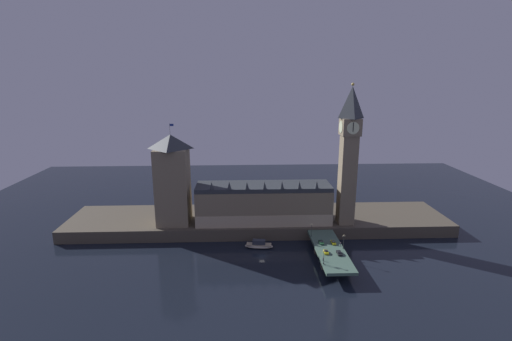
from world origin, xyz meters
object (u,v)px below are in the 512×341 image
(car_northbound_lead, at_px, (321,242))
(clock_tower, at_px, (349,152))
(car_southbound_lead, at_px, (339,253))
(victoria_tower, at_px, (173,179))
(car_southbound_trail, at_px, (333,242))
(pedestrian_near_rail, at_px, (323,259))
(pedestrian_mid_walk, at_px, (341,244))
(car_northbound_trail, at_px, (326,252))
(street_lamp_far, at_px, (312,228))
(boat_upstream, at_px, (259,245))
(street_lamp_near, at_px, (324,255))
(street_lamp_mid, at_px, (344,240))

(car_northbound_lead, bearing_deg, clock_tower, 53.02)
(car_southbound_lead, bearing_deg, victoria_tower, 153.82)
(car_southbound_trail, bearing_deg, car_southbound_lead, -90.00)
(pedestrian_near_rail, distance_m, pedestrian_mid_walk, 19.60)
(car_northbound_trail, xyz_separation_m, street_lamp_far, (-3.40, 19.23, 3.79))
(clock_tower, relative_size, boat_upstream, 5.10)
(car_southbound_trail, height_order, street_lamp_near, street_lamp_near)
(victoria_tower, xyz_separation_m, car_southbound_trail, (83.25, -29.46, -25.30))
(clock_tower, bearing_deg, car_northbound_lead, -126.98)
(car_northbound_trail, bearing_deg, clock_tower, 62.41)
(car_northbound_lead, bearing_deg, car_southbound_lead, -63.30)
(car_northbound_lead, distance_m, street_lamp_mid, 11.94)
(victoria_tower, relative_size, car_southbound_lead, 12.09)
(car_northbound_lead, xyz_separation_m, street_lamp_far, (-3.40, 8.45, 3.83))
(car_southbound_lead, xyz_separation_m, boat_upstream, (-36.68, 20.16, -4.93))
(car_southbound_lead, relative_size, car_southbound_trail, 1.03)
(victoria_tower, bearing_deg, car_southbound_lead, -26.18)
(car_southbound_lead, height_order, pedestrian_mid_walk, pedestrian_mid_walk)
(car_southbound_lead, bearing_deg, street_lamp_mid, 59.06)
(car_southbound_lead, bearing_deg, car_northbound_lead, 116.70)
(pedestrian_mid_walk, xyz_separation_m, boat_upstream, (-39.69, 11.01, -5.17))
(car_southbound_lead, height_order, street_lamp_near, street_lamp_near)
(street_lamp_near, height_order, boat_upstream, street_lamp_near)
(car_northbound_trail, height_order, street_lamp_far, street_lamp_far)
(victoria_tower, distance_m, car_northbound_lead, 86.29)
(street_lamp_far, bearing_deg, car_southbound_lead, -65.23)
(clock_tower, height_order, street_lamp_far, clock_tower)
(street_lamp_near, bearing_deg, car_northbound_lead, 80.79)
(street_lamp_far, bearing_deg, car_northbound_trail, -79.96)
(car_southbound_trail, distance_m, street_lamp_far, 13.54)
(car_northbound_trail, relative_size, street_lamp_near, 0.57)
(clock_tower, height_order, pedestrian_near_rail, clock_tower)
(car_southbound_lead, height_order, street_lamp_mid, street_lamp_mid)
(pedestrian_near_rail, distance_m, boat_upstream, 38.67)
(car_northbound_trail, xyz_separation_m, pedestrian_near_rail, (-3.00, -7.51, 0.28))
(car_northbound_lead, height_order, pedestrian_near_rail, pedestrian_near_rail)
(clock_tower, bearing_deg, victoria_tower, 177.28)
(street_lamp_near, xyz_separation_m, street_lamp_mid, (12.82, 14.72, 0.32))
(boat_upstream, bearing_deg, car_northbound_lead, -14.98)
(pedestrian_mid_walk, distance_m, street_lamp_near, 22.26)
(street_lamp_mid, bearing_deg, clock_tower, 73.69)
(clock_tower, bearing_deg, car_southbound_trail, -116.44)
(clock_tower, xyz_separation_m, car_northbound_trail, (-18.39, -35.20, -40.81))
(pedestrian_mid_walk, xyz_separation_m, street_lamp_far, (-12.42, 11.26, 3.59))
(car_northbound_trail, height_order, pedestrian_mid_walk, pedestrian_mid_walk)
(street_lamp_mid, bearing_deg, car_northbound_lead, 146.34)
(street_lamp_near, bearing_deg, street_lamp_mid, 48.96)
(street_lamp_near, bearing_deg, victoria_tower, 145.92)
(victoria_tower, xyz_separation_m, street_lamp_mid, (86.66, -35.24, -21.43))
(victoria_tower, bearing_deg, street_lamp_mid, -22.13)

